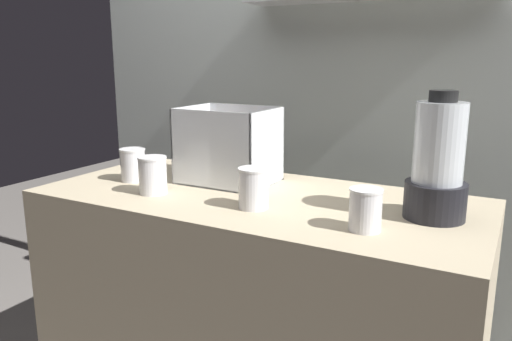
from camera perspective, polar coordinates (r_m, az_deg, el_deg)
name	(u,v)px	position (r m, az deg, el deg)	size (l,w,h in m)	color
counter	(256,324)	(1.76, 0.00, -17.02)	(1.40, 0.64, 0.90)	tan
back_wall_unit	(341,72)	(2.23, 9.68, 10.96)	(2.60, 0.24, 2.50)	silver
carrot_display_bin	(230,160)	(1.74, -2.98, 1.25)	(0.31, 0.24, 0.26)	white
blender_pitcher	(438,166)	(1.42, 19.96, 0.44)	(0.16, 0.16, 0.34)	black
juice_cup_orange_far_left	(133,166)	(1.81, -13.81, 0.50)	(0.09, 0.09, 0.11)	white
juice_cup_beet_left	(153,177)	(1.63, -11.65, -0.75)	(0.09, 0.09, 0.12)	white
juice_cup_beet_middle	(254,191)	(1.44, -0.28, -2.35)	(0.09, 0.09, 0.12)	white
juice_cup_pomegranate_right	(365,212)	(1.29, 12.33, -4.60)	(0.09, 0.09, 0.11)	white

